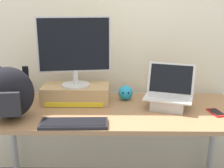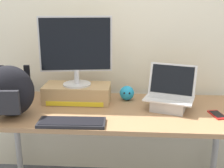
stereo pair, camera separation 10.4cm
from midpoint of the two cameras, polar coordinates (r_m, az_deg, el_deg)
back_wall at (r=2.32m, az=2.08°, el=12.61°), size 7.00×0.10×2.60m
desk at (r=2.03m, az=1.47°, el=-6.85°), size 1.76×0.70×0.72m
toner_box_yellow at (r=2.14m, az=-5.47°, el=-1.84°), size 0.48×0.23×0.13m
desktop_monitor at (r=2.06m, az=-5.72°, el=6.83°), size 0.51×0.20×0.49m
open_laptop at (r=2.04m, az=12.66°, el=-3.09°), size 0.38×0.31×0.30m
external_keyboard at (r=1.78m, az=-6.27°, el=-7.55°), size 0.41×0.16×0.02m
messenger_backpack at (r=1.94m, az=-18.08°, el=-1.40°), size 0.33×0.28×0.33m
coffee_mug at (r=2.38m, az=-15.96°, el=-1.00°), size 0.13×0.09×0.09m
cell_phone at (r=2.03m, az=21.42°, el=-5.67°), size 0.10×0.16×0.01m
plush_toy at (r=2.17m, az=4.34°, el=-1.79°), size 0.11×0.11×0.11m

